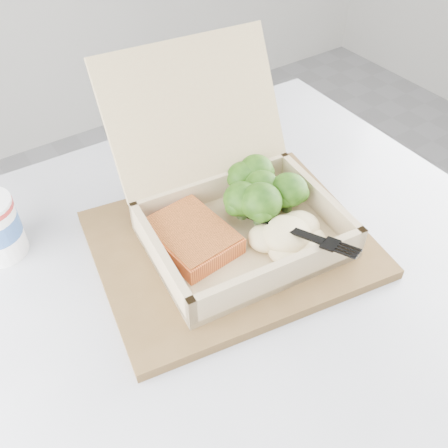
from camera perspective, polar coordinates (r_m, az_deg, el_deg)
cafe_table at (r=0.79m, az=2.82°, el=-13.33°), size 0.75×0.75×0.71m
serving_tray at (r=0.66m, az=0.80°, el=-2.27°), size 0.39×0.33×0.01m
takeout_container at (r=0.65m, az=0.31°, el=3.73°), size 0.27×0.30×0.21m
salmon_fillet at (r=0.63m, az=-3.74°, el=-1.48°), size 0.10×0.12×0.02m
broccoli_pile at (r=0.68m, az=4.30°, el=3.67°), size 0.13×0.13×0.05m
mashed_potatoes at (r=0.63m, az=7.14°, el=-1.21°), size 0.10×0.09×0.04m
plastic_fork at (r=0.63m, az=5.44°, el=0.36°), size 0.06×0.15×0.02m
receipt at (r=0.80m, az=-5.54°, el=6.49°), size 0.10×0.14×0.00m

